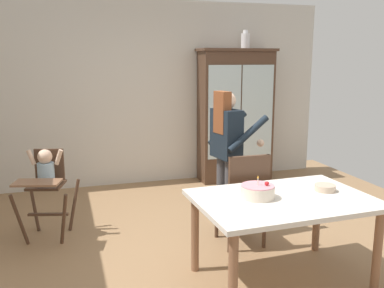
{
  "coord_description": "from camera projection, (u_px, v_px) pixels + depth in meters",
  "views": [
    {
      "loc": [
        -1.29,
        -3.62,
        1.86
      ],
      "look_at": [
        0.02,
        0.7,
        0.95
      ],
      "focal_mm": 39.64,
      "sensor_mm": 36.0,
      "label": 1
    }
  ],
  "objects": [
    {
      "name": "ground_plane",
      "position": [
        211.0,
        253.0,
        4.13
      ],
      "size": [
        6.24,
        6.24,
        0.0
      ],
      "primitive_type": "plane",
      "color": "#93704C"
    },
    {
      "name": "wall_back",
      "position": [
        153.0,
        94.0,
        6.33
      ],
      "size": [
        5.32,
        0.06,
        2.7
      ],
      "primitive_type": "cube",
      "color": "beige",
      "rests_on": "ground_plane"
    },
    {
      "name": "china_cabinet",
      "position": [
        235.0,
        115.0,
        6.5
      ],
      "size": [
        1.17,
        0.48,
        2.01
      ],
      "color": "#4C3323",
      "rests_on": "ground_plane"
    },
    {
      "name": "ceramic_vase",
      "position": [
        245.0,
        40.0,
        6.32
      ],
      "size": [
        0.13,
        0.13,
        0.27
      ],
      "color": "white",
      "rests_on": "china_cabinet"
    },
    {
      "name": "high_chair_with_toddler",
      "position": [
        46.0,
        177.0,
        4.39
      ],
      "size": [
        0.7,
        0.78,
        0.95
      ],
      "rotation": [
        0.0,
        0.0,
        -0.26
      ],
      "color": "#4C3323",
      "rests_on": "ground_plane"
    },
    {
      "name": "adult_person",
      "position": [
        227.0,
        144.0,
        4.52
      ],
      "size": [
        0.57,
        0.55,
        1.53
      ],
      "rotation": [
        0.0,
        0.0,
        1.76
      ],
      "color": "#47474C",
      "rests_on": "ground_plane"
    },
    {
      "name": "dining_table",
      "position": [
        283.0,
        208.0,
        3.5
      ],
      "size": [
        1.48,
        1.04,
        0.74
      ],
      "color": "silver",
      "rests_on": "ground_plane"
    },
    {
      "name": "birthday_cake",
      "position": [
        258.0,
        191.0,
        3.47
      ],
      "size": [
        0.28,
        0.28,
        0.19
      ],
      "color": "beige",
      "rests_on": "dining_table"
    },
    {
      "name": "serving_bowl",
      "position": [
        325.0,
        188.0,
        3.65
      ],
      "size": [
        0.18,
        0.18,
        0.05
      ],
      "primitive_type": "cylinder",
      "color": "#C6AD93",
      "rests_on": "dining_table"
    },
    {
      "name": "dining_chair_far_side",
      "position": [
        245.0,
        194.0,
        4.18
      ],
      "size": [
        0.44,
        0.44,
        0.96
      ],
      "rotation": [
        0.0,
        0.0,
        3.14
      ],
      "color": "#4C3323",
      "rests_on": "ground_plane"
    }
  ]
}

